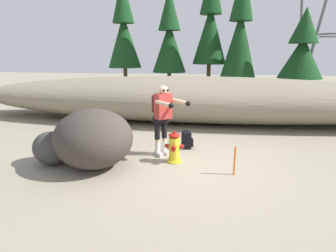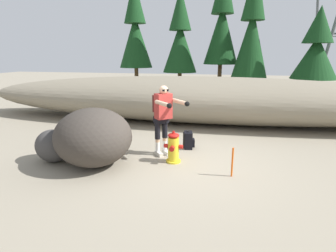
{
  "view_description": "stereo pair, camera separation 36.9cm",
  "coord_description": "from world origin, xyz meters",
  "px_view_note": "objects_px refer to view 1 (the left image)",
  "views": [
    {
      "loc": [
        0.53,
        -5.73,
        2.36
      ],
      "look_at": [
        -0.43,
        0.31,
        0.75
      ],
      "focal_mm": 29.18,
      "sensor_mm": 36.0,
      "label": 1
    },
    {
      "loc": [
        0.89,
        -5.66,
        2.36
      ],
      "look_at": [
        -0.43,
        0.31,
        0.75
      ],
      "focal_mm": 29.18,
      "sensor_mm": 36.0,
      "label": 2
    }
  ],
  "objects_px": {
    "spare_backpack": "(187,140)",
    "survey_stake": "(235,161)",
    "utility_worker": "(163,112)",
    "boulder_mid": "(51,148)",
    "boulder_large": "(94,138)",
    "fire_hydrant": "(174,148)"
  },
  "relations": [
    {
      "from": "utility_worker",
      "to": "survey_stake",
      "type": "distance_m",
      "value": 1.96
    },
    {
      "from": "survey_stake",
      "to": "utility_worker",
      "type": "bearing_deg",
      "value": 152.34
    },
    {
      "from": "boulder_mid",
      "to": "boulder_large",
      "type": "bearing_deg",
      "value": 3.49
    },
    {
      "from": "spare_backpack",
      "to": "survey_stake",
      "type": "distance_m",
      "value": 1.84
    },
    {
      "from": "utility_worker",
      "to": "survey_stake",
      "type": "xyz_separation_m",
      "value": [
        1.6,
        -0.84,
        -0.76
      ]
    },
    {
      "from": "utility_worker",
      "to": "boulder_mid",
      "type": "relative_size",
      "value": 1.91
    },
    {
      "from": "boulder_large",
      "to": "spare_backpack",
      "type": "bearing_deg",
      "value": 38.16
    },
    {
      "from": "spare_backpack",
      "to": "survey_stake",
      "type": "xyz_separation_m",
      "value": [
        1.09,
        -1.48,
        0.08
      ]
    },
    {
      "from": "boulder_large",
      "to": "utility_worker",
      "type": "bearing_deg",
      "value": 31.48
    },
    {
      "from": "spare_backpack",
      "to": "boulder_large",
      "type": "xyz_separation_m",
      "value": [
        -1.87,
        -1.47,
        0.41
      ]
    },
    {
      "from": "utility_worker",
      "to": "survey_stake",
      "type": "height_order",
      "value": "utility_worker"
    },
    {
      "from": "fire_hydrant",
      "to": "boulder_mid",
      "type": "distance_m",
      "value": 2.7
    },
    {
      "from": "boulder_mid",
      "to": "survey_stake",
      "type": "height_order",
      "value": "boulder_mid"
    },
    {
      "from": "utility_worker",
      "to": "boulder_large",
      "type": "relative_size",
      "value": 0.94
    },
    {
      "from": "spare_backpack",
      "to": "boulder_mid",
      "type": "height_order",
      "value": "boulder_mid"
    },
    {
      "from": "boulder_large",
      "to": "survey_stake",
      "type": "bearing_deg",
      "value": -0.18
    },
    {
      "from": "fire_hydrant",
      "to": "boulder_mid",
      "type": "xyz_separation_m",
      "value": [
        -2.65,
        -0.54,
        0.04
      ]
    },
    {
      "from": "boulder_large",
      "to": "boulder_mid",
      "type": "relative_size",
      "value": 2.04
    },
    {
      "from": "boulder_mid",
      "to": "fire_hydrant",
      "type": "bearing_deg",
      "value": 11.58
    },
    {
      "from": "boulder_large",
      "to": "boulder_mid",
      "type": "xyz_separation_m",
      "value": [
        -0.97,
        -0.06,
        -0.26
      ]
    },
    {
      "from": "fire_hydrant",
      "to": "survey_stake",
      "type": "height_order",
      "value": "fire_hydrant"
    },
    {
      "from": "spare_backpack",
      "to": "utility_worker",
      "type": "bearing_deg",
      "value": -140.94
    }
  ]
}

